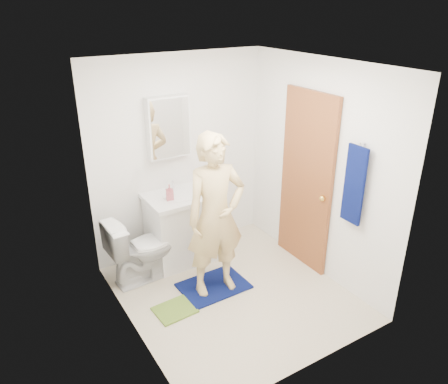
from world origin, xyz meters
The scene contains 22 objects.
floor centered at (0.00, 0.00, -0.01)m, with size 2.20×2.40×0.02m, color beige.
ceiling centered at (0.00, 0.00, 2.41)m, with size 2.20×2.40×0.02m, color white.
wall_back centered at (0.00, 1.21, 1.20)m, with size 2.20×0.02×2.40m, color white.
wall_front centered at (0.00, -1.21, 1.20)m, with size 2.20×0.02×2.40m, color white.
wall_left centered at (-1.11, 0.00, 1.20)m, with size 0.02×2.40×2.40m, color white.
wall_right centered at (1.11, 0.00, 1.20)m, with size 0.02×2.40×2.40m, color white.
vanity_cabinet centered at (-0.15, 0.91, 0.40)m, with size 0.75×0.55×0.80m, color white.
countertop centered at (-0.15, 0.91, 0.83)m, with size 0.79×0.59×0.05m, color white.
sink_basin centered at (-0.15, 0.91, 0.84)m, with size 0.40×0.40×0.03m, color white.
faucet centered at (-0.15, 1.09, 0.91)m, with size 0.03×0.03×0.12m, color silver.
medicine_cabinet centered at (-0.15, 1.14, 1.60)m, with size 0.50×0.12×0.70m, color white.
mirror_panel centered at (-0.15, 1.08, 1.60)m, with size 0.46×0.01×0.66m, color white.
door centered at (1.07, 0.15, 1.02)m, with size 0.05×0.80×2.05m, color #A85B2E.
door_knob centered at (1.03, -0.17, 0.95)m, with size 0.07×0.07×0.07m, color gold.
towel centered at (1.03, -0.57, 1.25)m, with size 0.03×0.24×0.80m, color #081251.
towel_hook centered at (1.07, -0.57, 1.67)m, with size 0.02×0.02×0.06m, color silver.
toilet centered at (-0.71, 0.77, 0.39)m, with size 0.43×0.76×0.78m, color white.
bath_mat centered at (-0.12, 0.21, 0.01)m, with size 0.72×0.52×0.02m, color #081251.
green_rug centered at (-0.67, 0.07, 0.01)m, with size 0.39×0.33×0.02m, color olive.
soap_dispenser centered at (-0.30, 0.86, 0.94)m, with size 0.08×0.08×0.18m, color #BE5864.
toothbrush_cup centered at (0.15, 0.98, 0.90)m, with size 0.13×0.13×0.10m, color #65408D.
man centered at (-0.12, 0.16, 0.90)m, with size 0.64×0.42×1.75m, color #DCBC7C.
Camera 1 is at (-2.10, -3.25, 2.92)m, focal length 35.00 mm.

